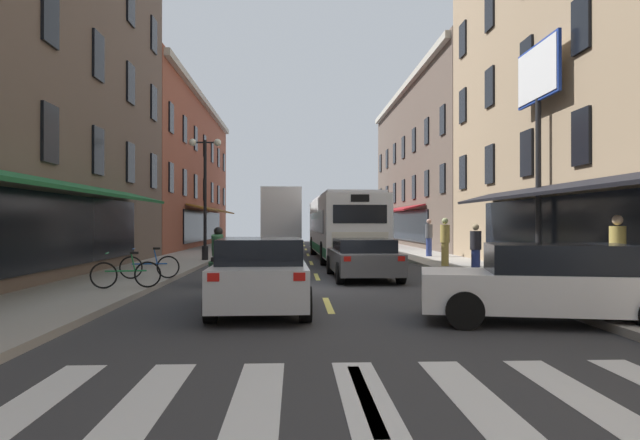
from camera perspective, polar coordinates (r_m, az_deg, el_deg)
The scene contains 20 objects.
ground_plane at distance 15.99m, azimuth 0.09°, elevation -6.84°, with size 34.80×80.00×0.10m, color #333335.
lane_centre_dashes at distance 15.74m, azimuth 0.13°, elevation -6.75°, with size 0.14×73.90×0.01m.
crosswalk_near at distance 6.17m, azimuth 4.45°, elevation -16.96°, with size 7.10×2.80×0.01m.
sidewalk_left at distance 16.78m, azimuth -20.59°, elevation -6.10°, with size 3.00×80.00×0.14m, color gray.
sidewalk_right at distance 17.28m, azimuth 20.15°, elevation -5.93°, with size 3.00×80.00×0.14m, color gray.
billboard_sign at distance 20.03m, azimuth 20.81°, elevation 11.36°, with size 0.40×3.04×7.37m.
transit_bus at distance 27.94m, azimuth 2.23°, elevation -0.61°, with size 2.87×12.57×3.07m.
box_truck at distance 36.93m, azimuth -3.96°, elevation 0.09°, with size 2.71×7.17×3.90m.
sedan_near at distance 11.91m, azimuth -5.83°, elevation -5.26°, with size 1.99×4.74×1.46m.
sedan_mid at distance 10.95m, azimuth 21.87°, elevation -5.84°, with size 4.64×2.65×1.40m.
sedan_far at distance 45.21m, azimuth -3.74°, elevation -1.61°, with size 1.97×4.33×1.41m.
sedan_rear at distance 18.36m, azimuth 4.25°, elevation -3.75°, with size 2.09×4.80×1.27m.
motorcycle_rider at distance 16.90m, azimuth -10.05°, elevation -3.90°, with size 0.62×2.07×1.66m.
bicycle_near at distance 15.25m, azimuth -18.66°, elevation -5.06°, with size 1.69×0.50×0.91m.
bicycle_mid at distance 17.66m, azimuth -16.51°, elevation -4.41°, with size 1.70×0.48×0.91m.
pedestrian_near at distance 19.11m, azimuth 15.17°, elevation -2.64°, with size 0.42×0.53×1.60m.
pedestrian_mid at distance 22.40m, azimuth 12.28°, elevation -2.04°, with size 0.36×0.36×1.82m.
pedestrian_far at distance 14.96m, azimuth 27.40°, elevation -2.90°, with size 0.36×0.36×1.82m.
pedestrian_rear at distance 28.68m, azimuth 10.74°, elevation -1.65°, with size 0.36×0.36×1.83m.
street_lamp_twin at distance 25.91m, azimuth -11.32°, elevation 2.66°, with size 1.42×0.32×5.35m.
Camera 1 is at (-0.71, -15.87, 1.78)m, focal length 32.30 mm.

